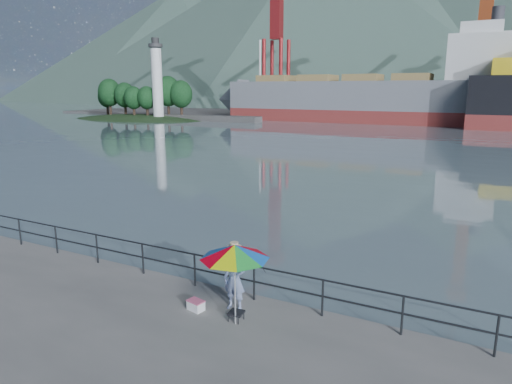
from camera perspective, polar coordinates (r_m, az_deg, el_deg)
ground at (r=11.66m, az=-27.83°, el=-19.97°), size 24.00×11.00×0.50m
harbor_water at (r=139.10m, az=24.40°, el=9.35°), size 500.00×280.00×0.00m
far_dock at (r=101.90m, az=28.69°, el=8.05°), size 200.00×40.00×0.40m
guardrail at (r=14.45m, az=-10.95°, el=-8.78°), size 22.00×0.06×1.03m
lighthouse_islet at (r=95.18m, az=-14.49°, el=9.13°), size 48.00×26.40×19.20m
fisherman at (r=12.28m, az=-2.69°, el=-10.78°), size 0.64×0.43×1.74m
beach_umbrella at (r=11.14m, az=-2.68°, el=-7.46°), size 2.04×2.04×2.10m
folding_stool at (r=12.04m, az=-2.50°, el=-15.22°), size 0.40×0.40×0.24m
cooler_bag at (r=12.63m, az=-7.53°, el=-13.92°), size 0.48×0.37×0.25m
fishing_rod at (r=13.54m, az=0.39°, el=-12.47°), size 0.51×1.84×1.34m
bulk_carrier at (r=85.09m, az=15.45°, el=11.27°), size 52.84×9.14×14.50m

